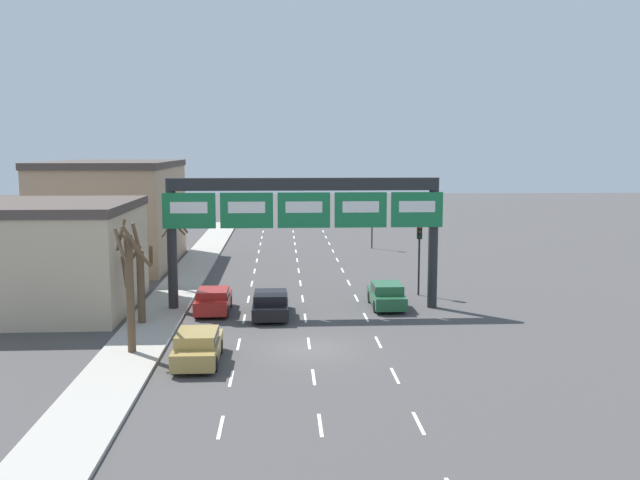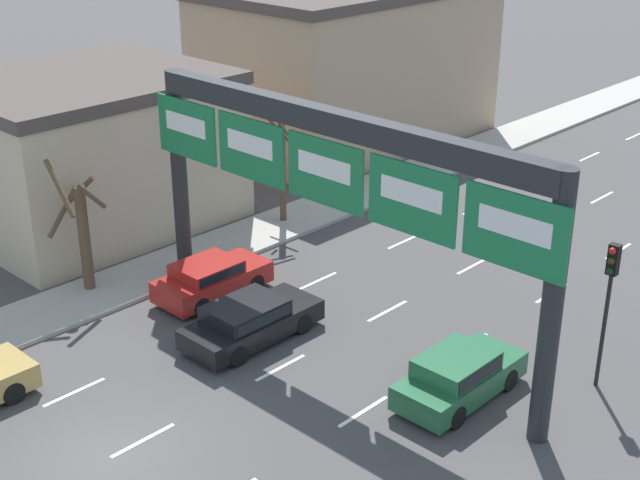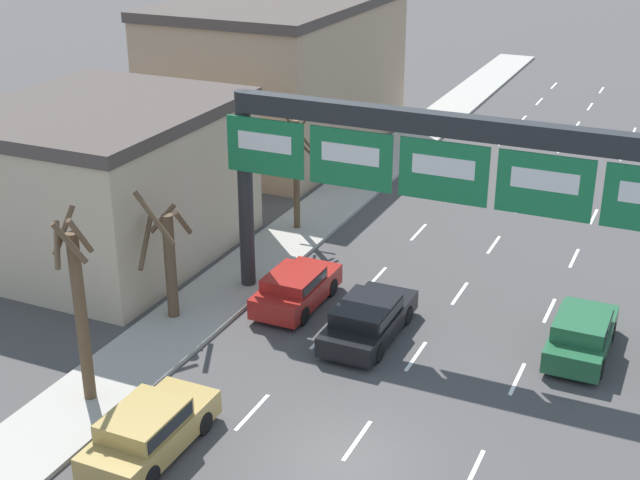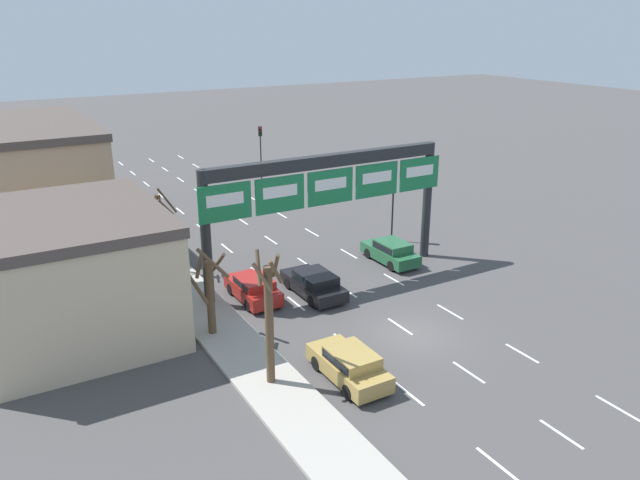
# 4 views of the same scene
# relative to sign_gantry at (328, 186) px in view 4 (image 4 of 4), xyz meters

# --- Properties ---
(ground_plane) EXTENTS (220.00, 220.00, 0.00)m
(ground_plane) POSITION_rel_sign_gantry_xyz_m (0.00, -8.20, -5.70)
(ground_plane) COLOR #474444
(sidewalk_left) EXTENTS (2.80, 110.00, 0.15)m
(sidewalk_left) POSITION_rel_sign_gantry_xyz_m (-8.00, -8.20, -5.63)
(sidewalk_left) COLOR #A8A399
(sidewalk_left) RESTS_ON ground_plane
(lane_dashes) EXTENTS (6.72, 67.00, 0.01)m
(lane_dashes) POSITION_rel_sign_gantry_xyz_m (-0.00, 5.30, -5.70)
(lane_dashes) COLOR white
(lane_dashes) RESTS_ON ground_plane
(sign_gantry) EXTENTS (15.67, 0.70, 7.49)m
(sign_gantry) POSITION_rel_sign_gantry_xyz_m (0.00, 0.00, 0.00)
(sign_gantry) COLOR #232628
(sign_gantry) RESTS_ON ground_plane
(building_near) EXTENTS (8.82, 10.38, 6.16)m
(building_near) POSITION_rel_sign_gantry_xyz_m (-14.12, 0.60, -2.61)
(building_near) COLOR #C6B293
(building_near) RESTS_ON ground_plane
(building_far) EXTENTS (9.36, 14.88, 8.13)m
(building_far) POSITION_rel_sign_gantry_xyz_m (-14.39, 16.65, -1.63)
(building_far) COLOR tan
(building_far) RESTS_ON ground_plane
(car_gold) EXTENTS (1.86, 4.33, 1.44)m
(car_gold) POSITION_rel_sign_gantry_xyz_m (-4.86, -10.05, -4.93)
(car_gold) COLOR #A88947
(car_gold) RESTS_ON ground_plane
(car_red) EXTENTS (1.85, 4.08, 1.36)m
(car_red) POSITION_rel_sign_gantry_xyz_m (-5.10, -0.59, -4.97)
(car_red) COLOR maroon
(car_red) RESTS_ON ground_plane
(car_black) EXTENTS (1.94, 4.62, 1.37)m
(car_black) POSITION_rel_sign_gantry_xyz_m (-1.88, -1.69, -4.96)
(car_black) COLOR black
(car_black) RESTS_ON ground_plane
(car_green) EXTENTS (1.80, 4.23, 1.44)m
(car_green) POSITION_rel_sign_gantry_xyz_m (4.77, 0.15, -4.93)
(car_green) COLOR #235B38
(car_green) RESTS_ON ground_plane
(traffic_light_near_gantry) EXTENTS (0.30, 0.35, 4.45)m
(traffic_light_near_gantry) POSITION_rel_sign_gantry_xyz_m (7.27, 3.47, -2.51)
(traffic_light_near_gantry) COLOR black
(traffic_light_near_gantry) RESTS_ON ground_plane
(traffic_light_mid_block) EXTENTS (0.30, 0.35, 5.04)m
(traffic_light_mid_block) POSITION_rel_sign_gantry_xyz_m (6.98, 24.28, -2.12)
(traffic_light_mid_block) COLOR black
(traffic_light_mid_block) RESTS_ON ground_plane
(tree_bare_closest) EXTENTS (1.83, 1.84, 5.44)m
(tree_bare_closest) POSITION_rel_sign_gantry_xyz_m (-8.16, 5.77, -2.77)
(tree_bare_closest) COLOR brown
(tree_bare_closest) RESTS_ON sidewalk_left
(tree_bare_second) EXTENTS (1.30, 1.22, 5.91)m
(tree_bare_second) POSITION_rel_sign_gantry_xyz_m (-7.95, -8.68, -2.49)
(tree_bare_second) COLOR brown
(tree_bare_second) RESTS_ON sidewalk_left
(tree_bare_third) EXTENTS (1.87, 1.83, 4.76)m
(tree_bare_third) POSITION_rel_sign_gantry_xyz_m (-8.57, -3.35, -3.25)
(tree_bare_third) COLOR brown
(tree_bare_third) RESTS_ON sidewalk_left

